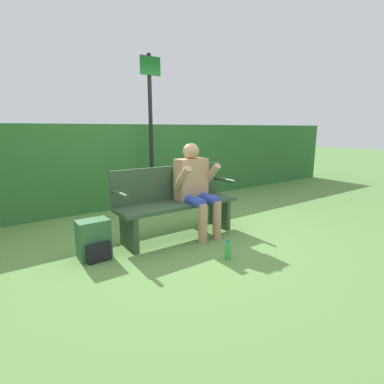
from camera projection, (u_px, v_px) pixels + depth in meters
name	position (u px, v px, depth m)	size (l,w,h in m)	color
ground_plane	(179.00, 236.00, 4.05)	(40.00, 40.00, 0.00)	#5B8942
hedge_back	(118.00, 166.00, 5.48)	(12.00, 0.36, 1.50)	#2D662D
park_bench	(176.00, 201.00, 4.00)	(1.67, 0.48, 0.93)	#334C33
person_seated	(195.00, 184.00, 4.00)	(0.57, 0.58, 1.24)	tan
backpack	(94.00, 240.00, 3.34)	(0.34, 0.30, 0.44)	#336638
water_bottle	(228.00, 250.00, 3.31)	(0.06, 0.06, 0.23)	green
signpost	(151.00, 123.00, 5.21)	(0.37, 0.09, 2.65)	black
parked_car	(126.00, 144.00, 16.02)	(4.67, 2.25, 1.27)	black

